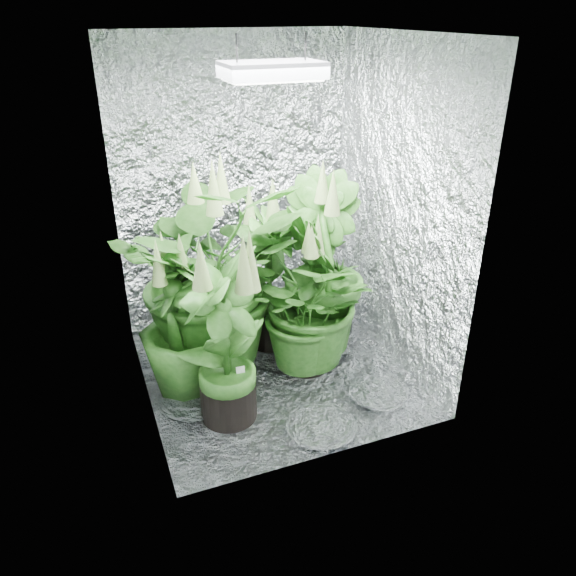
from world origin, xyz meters
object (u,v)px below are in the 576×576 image
Objects in this scene: plant_e at (308,301)px; plant_f at (225,339)px; grow_lamp at (272,71)px; plant_d at (183,323)px; plant_a at (211,272)px; plant_b at (269,274)px; circulation_fan at (339,314)px; plant_c at (318,268)px.

plant_e is 0.90× the size of plant_f.
grow_lamp is 1.40m from plant_f.
plant_f reaches higher than plant_d.
plant_b is (0.42, 0.10, -0.13)m from plant_a.
plant_a reaches higher than plant_d.
plant_a is 1.19× the size of plant_f.
circulation_fan is (0.59, 0.29, -1.67)m from grow_lamp.
plant_a is 1.33× the size of plant_d.
plant_f is 1.21m from circulation_fan.
plant_e is at bearing -154.91° from circulation_fan.
plant_f is at bearing -142.53° from grow_lamp.
plant_b is at bearing 75.14° from grow_lamp.
plant_c is 1.12× the size of plant_f.
plant_d is at bearing 179.08° from circulation_fan.
circulation_fan is (0.99, 0.59, -0.36)m from plant_f.
plant_e is 0.59m from circulation_fan.
plant_f is (-0.77, -0.50, -0.08)m from plant_c.
plant_c is at bearing 27.84° from grow_lamp.
plant_e is at bearing -3.14° from plant_d.
plant_c is 1.25× the size of plant_d.
plant_d is 0.37m from plant_f.
plant_e is at bearing -127.11° from plant_c.
plant_c is at bearing -170.45° from circulation_fan.
plant_b is at bearing 147.59° from plant_c.
plant_b is 0.84m from plant_f.
plant_c is 0.92m from plant_f.
plant_e is (0.77, -0.04, 0.01)m from plant_d.
plant_c is at bearing 33.04° from plant_f.
grow_lamp reaches higher than plant_a.
plant_d is 0.90× the size of plant_f.
plant_b is 0.33m from plant_c.
grow_lamp is at bearing -152.16° from plant_c.
grow_lamp is at bearing -40.62° from plant_a.
plant_b reaches higher than plant_f.
circulation_fan is (0.38, 0.31, -0.33)m from plant_e.
plant_f is (-0.39, -0.30, -1.31)m from grow_lamp.
plant_e is at bearing -73.27° from plant_b.
plant_f is at bearing -162.73° from circulation_fan.
plant_c is at bearing 52.89° from plant_e.
plant_c is at bearing -32.41° from plant_b.
plant_a is 0.45m from plant_b.
plant_f is at bearing -63.64° from plant_d.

